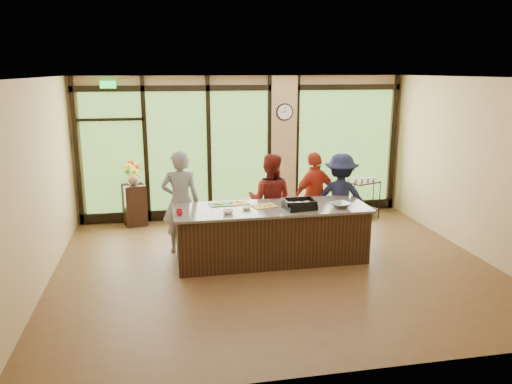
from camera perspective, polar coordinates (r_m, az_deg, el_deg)
name	(u,v)px	position (r m, az deg, el deg)	size (l,w,h in m)	color
floor	(275,266)	(8.21, 2.18, -8.47)	(7.00, 7.00, 0.00)	brown
ceiling	(277,77)	(7.60, 2.39, 12.94)	(7.00, 7.00, 0.00)	silver
back_wall	(244,148)	(10.67, -1.39, 5.10)	(7.00, 7.00, 0.00)	tan
left_wall	(37,186)	(7.78, -23.71, 0.66)	(6.00, 6.00, 0.00)	tan
right_wall	(478,168)	(9.21, 24.03, 2.51)	(6.00, 6.00, 0.00)	tan
window_wall	(252,153)	(10.67, -0.47, 4.53)	(6.90, 0.12, 3.00)	tan
island_base	(271,235)	(8.33, 1.74, -4.91)	(3.10, 1.00, 0.88)	black
countertop	(271,208)	(8.20, 1.77, -1.86)	(3.20, 1.10, 0.04)	slate
wall_clock	(285,112)	(10.63, 3.29, 9.12)	(0.36, 0.04, 0.36)	black
cook_left	(180,202)	(8.69, -8.62, -1.11)	(0.66, 0.43, 1.80)	slate
cook_midleft	(270,200)	(8.98, 1.60, -0.88)	(0.81, 0.63, 1.67)	maroon
cook_midright	(315,197)	(9.24, 6.71, -0.56)	(0.98, 0.41, 1.67)	#B6331C
cook_right	(340,198)	(9.26, 9.63, -0.71)	(1.07, 0.61, 1.65)	#191C37
roasting_pan	(299,206)	(8.10, 4.99, -1.63)	(0.49, 0.38, 0.09)	black
mixing_bowl	(341,205)	(8.29, 9.69, -1.46)	(0.31, 0.31, 0.08)	silver
cutting_board_left	(221,204)	(8.35, -4.05, -1.41)	(0.37, 0.28, 0.01)	#388731
cutting_board_center	(237,203)	(8.41, -2.19, -1.28)	(0.37, 0.28, 0.01)	gold
cutting_board_right	(264,206)	(8.23, 0.95, -1.61)	(0.38, 0.29, 0.01)	gold
prep_bowl_near	(228,212)	(7.83, -3.20, -2.27)	(0.17, 0.17, 0.05)	white
prep_bowl_mid	(246,208)	(8.04, -1.10, -1.85)	(0.14, 0.14, 0.04)	white
prep_bowl_far	(290,203)	(8.38, 3.91, -1.30)	(0.12, 0.12, 0.03)	white
red_ramekin	(180,212)	(7.82, -8.72, -2.30)	(0.11, 0.11, 0.09)	red
flower_stand	(135,205)	(10.52, -13.71, -1.42)	(0.42, 0.42, 0.84)	black
flower_vase	(133,178)	(10.39, -13.89, 1.62)	(0.28, 0.28, 0.30)	#8B6E4C
bar_cart	(364,194)	(10.96, 12.23, -0.19)	(0.73, 0.57, 0.87)	black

